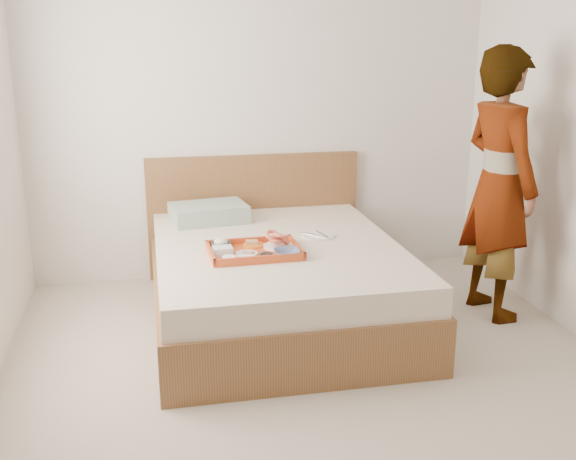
% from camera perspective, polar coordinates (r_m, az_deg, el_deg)
% --- Properties ---
extents(ground, '(3.50, 4.00, 0.01)m').
position_cam_1_polar(ground, '(3.72, 3.13, -13.49)').
color(ground, '#BFB2A1').
rests_on(ground, ground).
extents(wall_back, '(3.50, 0.01, 2.60)m').
position_cam_1_polar(wall_back, '(5.22, -2.35, 10.19)').
color(wall_back, silver).
rests_on(wall_back, ground).
extents(bed, '(1.65, 2.00, 0.53)m').
position_cam_1_polar(bed, '(4.48, -0.89, -4.42)').
color(bed, brown).
rests_on(bed, ground).
extents(headboard, '(1.65, 0.06, 0.95)m').
position_cam_1_polar(headboard, '(5.33, -2.88, 1.28)').
color(headboard, brown).
rests_on(headboard, ground).
extents(pillow, '(0.58, 0.44, 0.13)m').
position_cam_1_polar(pillow, '(4.95, -6.70, 1.44)').
color(pillow, '#9CB09F').
rests_on(pillow, bed).
extents(tray, '(0.57, 0.42, 0.05)m').
position_cam_1_polar(tray, '(4.19, -2.85, -1.71)').
color(tray, '#CF4E1A').
rests_on(tray, bed).
extents(prawn_plate, '(0.20, 0.20, 0.01)m').
position_cam_1_polar(prawn_plate, '(4.28, -0.80, -1.36)').
color(prawn_plate, white).
rests_on(prawn_plate, tray).
extents(navy_bowl_big, '(0.16, 0.16, 0.04)m').
position_cam_1_polar(navy_bowl_big, '(4.10, -0.08, -1.94)').
color(navy_bowl_big, '#161F47').
rests_on(navy_bowl_big, tray).
extents(sauce_dish, '(0.08, 0.08, 0.03)m').
position_cam_1_polar(sauce_dish, '(4.06, -1.83, -2.22)').
color(sauce_dish, black).
rests_on(sauce_dish, tray).
extents(meat_plate, '(0.14, 0.14, 0.01)m').
position_cam_1_polar(meat_plate, '(4.14, -3.51, -2.00)').
color(meat_plate, white).
rests_on(meat_plate, tray).
extents(bread_plate, '(0.14, 0.14, 0.01)m').
position_cam_1_polar(bread_plate, '(4.32, -2.90, -1.26)').
color(bread_plate, orange).
rests_on(bread_plate, tray).
extents(salad_bowl, '(0.13, 0.13, 0.04)m').
position_cam_1_polar(salad_bowl, '(4.28, -5.66, -1.26)').
color(salad_bowl, '#161F47').
rests_on(salad_bowl, tray).
extents(plastic_tub, '(0.12, 0.10, 0.05)m').
position_cam_1_polar(plastic_tub, '(4.14, -5.52, -1.77)').
color(plastic_tub, silver).
rests_on(plastic_tub, tray).
extents(cheese_round, '(0.08, 0.08, 0.03)m').
position_cam_1_polar(cheese_round, '(4.03, -4.98, -2.42)').
color(cheese_round, white).
rests_on(cheese_round, tray).
extents(dinner_plate, '(0.30, 0.30, 0.01)m').
position_cam_1_polar(dinner_plate, '(4.56, 2.53, -0.48)').
color(dinner_plate, white).
rests_on(dinner_plate, bed).
extents(person, '(0.51, 0.70, 1.78)m').
position_cam_1_polar(person, '(4.65, 17.34, 3.64)').
color(person, silver).
rests_on(person, ground).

